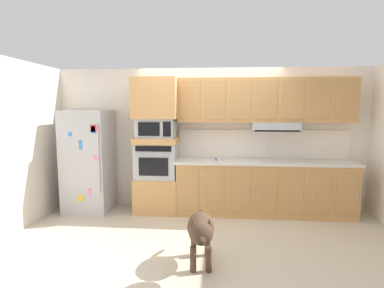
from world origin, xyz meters
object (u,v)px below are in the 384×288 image
at_px(built_in_oven, 157,160).
at_px(dog, 201,230).
at_px(refrigerator, 89,161).
at_px(screwdriver, 216,159).
at_px(microwave, 156,128).

height_order(built_in_oven, dog, built_in_oven).
distance_m(refrigerator, dog, 2.75).
relative_size(screwdriver, dog, 0.15).
xyz_separation_m(screwdriver, dog, (-0.16, -1.82, -0.49)).
relative_size(microwave, screwdriver, 4.28).
bearing_deg(dog, refrigerator, -134.34).
xyz_separation_m(built_in_oven, screwdriver, (1.03, -0.02, 0.03)).
height_order(refrigerator, dog, refrigerator).
bearing_deg(refrigerator, screwdriver, 1.33).
relative_size(refrigerator, screwdriver, 11.70).
relative_size(built_in_oven, dog, 0.69).
bearing_deg(screwdriver, refrigerator, -178.67).
bearing_deg(built_in_oven, dog, -64.73).
bearing_deg(microwave, dog, -64.73).
bearing_deg(refrigerator, dog, -40.66).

